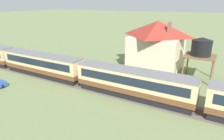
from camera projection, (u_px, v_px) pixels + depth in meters
The scene contains 5 objects.
ground_plane at pixel (152, 101), 27.59m from camera, with size 600.00×600.00×0.00m, color #707F51.
passenger_train at pixel (83, 72), 32.20m from camera, with size 72.07×2.90×4.17m.
railway_track at pixel (71, 82), 34.20m from camera, with size 141.17×3.60×0.04m.
station_house_red_roof at pixel (157, 44), 39.84m from camera, with size 10.23×10.14×9.65m.
water_tower at pixel (201, 48), 33.70m from camera, with size 4.96×4.96×7.44m.
Camera 1 is at (7.52, -24.24, 12.86)m, focal length 32.00 mm.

